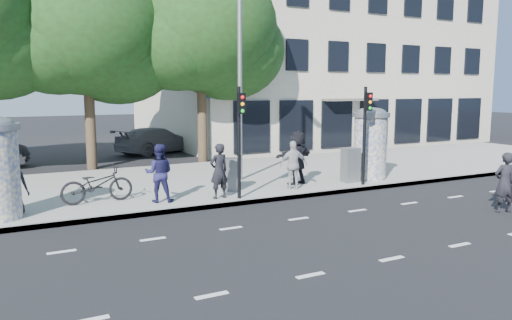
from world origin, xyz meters
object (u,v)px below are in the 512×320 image
man_road (505,183)px  car_right (157,140)px  ped_f (297,157)px  ped_c (159,173)px  bicycle (97,184)px  traffic_pole_far (366,125)px  ped_a (12,185)px  ped_e (293,165)px  street_lamp (241,51)px  traffic_pole_near (240,131)px  cabinet_left (230,175)px  cabinet_right (350,165)px  ad_column_right (370,142)px  ped_b (219,171)px

man_road → car_right: (-4.95, 17.51, -0.16)m
man_road → ped_f: bearing=-41.7°
ped_c → ped_f: 5.14m
bicycle → traffic_pole_far: bearing=-102.5°
ped_a → ped_e: 8.46m
traffic_pole_far → street_lamp: bearing=140.1°
street_lamp → ped_e: size_ratio=4.92×
bicycle → car_right: 12.73m
traffic_pole_near → man_road: traffic_pole_near is taller
street_lamp → ped_c: 5.71m
street_lamp → car_right: street_lamp is taller
traffic_pole_near → cabinet_left: traffic_pole_near is taller
traffic_pole_near → cabinet_right: traffic_pole_near is taller
ad_column_right → man_road: 5.40m
ad_column_right → traffic_pole_far: traffic_pole_far is taller
ped_a → bicycle: ped_a is taller
traffic_pole_near → cabinet_right: size_ratio=2.74×
traffic_pole_far → bicycle: bearing=170.7°
ped_e → bicycle: (-6.20, 0.91, -0.27)m
cabinet_right → man_road: bearing=-72.6°
ped_e → cabinet_left: 2.16m
traffic_pole_far → ped_e: (-2.57, 0.53, -1.27)m
ped_f → man_road: bearing=102.1°
ped_f → man_road: ped_f is taller
ped_a → ped_b: (5.67, -0.54, 0.02)m
traffic_pole_far → bicycle: 9.02m
cabinet_left → car_right: 11.90m
cabinet_left → man_road: bearing=-25.0°
ped_e → cabinet_right: bearing=-161.6°
street_lamp → bicycle: 6.90m
ped_e → ad_column_right: bearing=-158.3°
ad_column_right → bicycle: bearing=176.9°
man_road → ped_b: bearing=-17.8°
ad_column_right → cabinet_left: (-5.60, 0.30, -0.84)m
car_right → ped_e: bearing=159.8°
man_road → ped_c: bearing=-13.6°
traffic_pole_far → man_road: (1.35, -4.44, -1.37)m
ped_e → ped_a: bearing=13.2°
ad_column_right → ped_e: ad_column_right is taller
traffic_pole_near → traffic_pole_far: same height
ad_column_right → ped_b: bearing=-174.9°
traffic_pole_far → cabinet_right: size_ratio=2.74×
ped_a → car_right: ped_a is taller
ped_b → bicycle: bearing=-26.4°
traffic_pole_near → car_right: 13.21m
ad_column_right → street_lamp: street_lamp is taller
ad_column_right → ped_c: ad_column_right is taller
ped_c → bicycle: bearing=-0.4°
ped_e → man_road: 6.33m
ad_column_right → street_lamp: 5.81m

